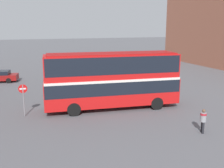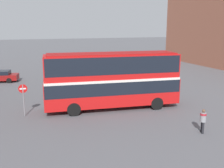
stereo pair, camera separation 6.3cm
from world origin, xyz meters
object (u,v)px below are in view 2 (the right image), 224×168
Objects in this scene: no_entry_sign at (23,95)px; double_decker_bus at (112,77)px; pedestrian_foreground at (203,119)px; parked_car_kerb_far at (149,68)px.

double_decker_bus is at bearing -4.31° from no_entry_sign.
parked_car_kerb_far reaches higher than pedestrian_foreground.
double_decker_bus reaches higher than parked_car_kerb_far.
double_decker_bus reaches higher than no_entry_sign.
parked_car_kerb_far is (10.50, 13.04, -1.82)m from double_decker_bus.
double_decker_bus is 4.50× the size of no_entry_sign.
pedestrian_foreground is (3.60, -6.84, -1.66)m from double_decker_bus.
double_decker_bus reaches higher than pedestrian_foreground.
parked_car_kerb_far is (6.90, 19.88, -0.16)m from pedestrian_foreground.
pedestrian_foreground is at bearing -35.07° from no_entry_sign.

